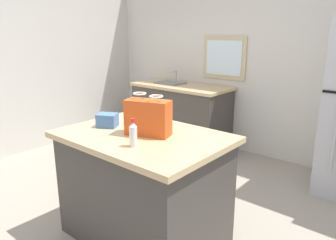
{
  "coord_description": "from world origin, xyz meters",
  "views": [
    {
      "loc": [
        1.77,
        -1.81,
        1.66
      ],
      "look_at": [
        0.1,
        0.17,
        0.95
      ],
      "focal_mm": 34.31,
      "sensor_mm": 36.0,
      "label": 1
    }
  ],
  "objects_px": {
    "small_box": "(107,120)",
    "bottle": "(133,134)",
    "shopping_bag": "(148,117)",
    "kitchen_island": "(144,187)"
  },
  "relations": [
    {
      "from": "small_box",
      "to": "bottle",
      "type": "height_order",
      "value": "bottle"
    },
    {
      "from": "shopping_bag",
      "to": "bottle",
      "type": "bearing_deg",
      "value": -68.42
    },
    {
      "from": "small_box",
      "to": "kitchen_island",
      "type": "bearing_deg",
      "value": 7.03
    },
    {
      "from": "shopping_bag",
      "to": "bottle",
      "type": "relative_size",
      "value": 1.86
    },
    {
      "from": "small_box",
      "to": "bottle",
      "type": "relative_size",
      "value": 0.8
    },
    {
      "from": "kitchen_island",
      "to": "bottle",
      "type": "distance_m",
      "value": 0.6
    },
    {
      "from": "shopping_bag",
      "to": "small_box",
      "type": "distance_m",
      "value": 0.42
    },
    {
      "from": "kitchen_island",
      "to": "shopping_bag",
      "type": "bearing_deg",
      "value": 18.97
    },
    {
      "from": "bottle",
      "to": "shopping_bag",
      "type": "bearing_deg",
      "value": 111.58
    },
    {
      "from": "shopping_bag",
      "to": "bottle",
      "type": "distance_m",
      "value": 0.28
    }
  ]
}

